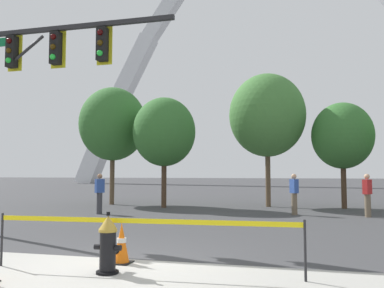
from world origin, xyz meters
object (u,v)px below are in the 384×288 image
monument_arch (269,62)px  traffic_signal_gantry (22,78)px  pedestrian_standing_center (367,195)px  fire_hydrant (108,244)px  pedestrian_walking_left (294,194)px  traffic_cone_mid_sidewalk (122,243)px  pedestrian_walking_right (100,193)px

monument_arch → traffic_signal_gantry: bearing=-95.2°
pedestrian_standing_center → fire_hydrant: bearing=-119.4°
traffic_signal_gantry → pedestrian_walking_left: 10.47m
traffic_cone_mid_sidewalk → pedestrian_walking_right: bearing=119.5°
traffic_signal_gantry → monument_arch: (4.36, 47.70, 13.15)m
pedestrian_walking_left → traffic_signal_gantry: bearing=-138.3°
fire_hydrant → monument_arch: monument_arch is taller
traffic_cone_mid_sidewalk → traffic_signal_gantry: (-4.32, 2.80, 3.91)m
pedestrian_walking_left → pedestrian_standing_center: bearing=-3.8°
fire_hydrant → monument_arch: bearing=90.1°
traffic_signal_gantry → pedestrian_walking_right: traffic_signal_gantry is taller
traffic_signal_gantry → fire_hydrant: bearing=-38.7°
traffic_cone_mid_sidewalk → monument_arch: bearing=90.0°
traffic_cone_mid_sidewalk → pedestrian_standing_center: 10.83m
traffic_signal_gantry → pedestrian_walking_right: size_ratio=4.04×
monument_arch → pedestrian_walking_right: monument_arch is taller
pedestrian_standing_center → pedestrian_walking_right: same height
fire_hydrant → pedestrian_walking_left: (2.97, 10.10, 0.35)m
pedestrian_standing_center → pedestrian_walking_right: bearing=-172.4°
fire_hydrant → pedestrian_standing_center: size_ratio=0.62×
fire_hydrant → pedestrian_standing_center: pedestrian_standing_center is taller
fire_hydrant → pedestrian_walking_left: 10.54m
monument_arch → pedestrian_walking_right: (-4.48, -42.65, -16.60)m
pedestrian_standing_center → traffic_signal_gantry: bearing=-147.3°
monument_arch → traffic_cone_mid_sidewalk: bearing=-90.0°
pedestrian_standing_center → traffic_cone_mid_sidewalk: bearing=-121.6°
monument_arch → pedestrian_walking_right: bearing=-96.0°
pedestrian_walking_left → monument_arch: bearing=94.2°
traffic_signal_gantry → traffic_cone_mid_sidewalk: bearing=-33.0°
pedestrian_standing_center → pedestrian_walking_right: size_ratio=1.00×
fire_hydrant → pedestrian_standing_center: 11.40m
pedestrian_walking_left → pedestrian_standing_center: size_ratio=1.00×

